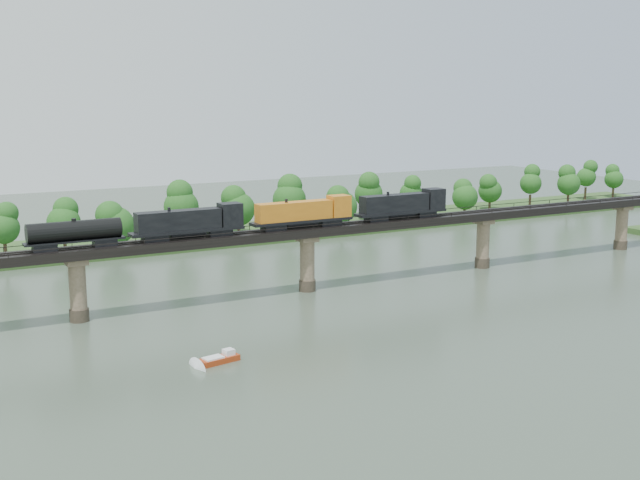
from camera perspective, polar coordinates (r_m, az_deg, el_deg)
ground at (r=118.77m, az=5.91°, el=-6.72°), size 400.00×400.00×0.00m
far_bank at (r=192.61m, az=-8.57°, el=0.16°), size 300.00×24.00×1.60m
bridge at (r=142.26m, az=-0.92°, el=-1.49°), size 236.00×30.00×11.50m
bridge_superstructure at (r=141.08m, az=-0.92°, el=1.02°), size 220.00×4.90×0.75m
far_treeline at (r=184.50m, az=-10.55°, el=2.17°), size 289.06×17.54×13.60m
freight_train at (r=137.27m, az=-3.83°, el=1.68°), size 76.95×3.00×5.30m
motorboat at (r=107.21m, az=-7.16°, el=-8.37°), size 5.74×2.94×1.53m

